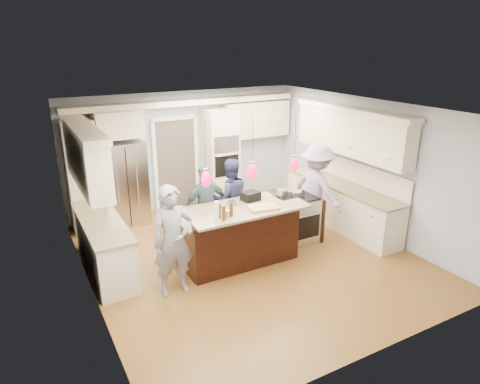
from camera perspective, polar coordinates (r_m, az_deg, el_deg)
The scene contains 23 objects.
ground_plane at distance 7.96m, azimuth 1.23°, elevation -8.58°, with size 6.00×6.00×0.00m, color #946228.
room_shell at distance 7.28m, azimuth 1.33°, elevation 4.16°, with size 5.54×6.04×2.72m.
refrigerator at distance 9.37m, azimuth -15.22°, elevation 1.14°, with size 0.90×0.70×1.80m, color #B7B7BC.
oven_column at distance 10.07m, azimuth -2.60°, elevation 4.56°, with size 0.72×0.69×2.30m.
back_upper_cabinets at distance 9.49m, azimuth -11.09°, elevation 6.51°, with size 5.30×0.61×2.54m.
right_counter_run at distance 9.13m, azimuth 13.74°, elevation 1.81°, with size 0.64×3.10×2.51m.
left_cabinets at distance 7.46m, azimuth -18.47°, elevation -2.69°, with size 0.64×2.30×2.51m.
kitchen_island at distance 7.69m, azimuth -0.62°, elevation -5.57°, with size 2.10×1.46×1.12m.
island_range at distance 8.45m, azimuth 7.60°, elevation -3.57°, with size 0.82×0.71×0.92m.
pendant_lights at distance 6.74m, azimuth 1.65°, elevation 2.76°, with size 1.75×0.15×1.03m.
person_bar_end at distance 6.60m, azimuth -8.90°, elevation -6.47°, with size 0.64×0.42×1.76m, color slate.
person_far_left at distance 8.47m, azimuth -1.32°, elevation -0.82°, with size 0.78×0.61×1.61m, color navy.
person_far_right at distance 8.13m, azimuth -4.52°, elevation -1.86°, with size 0.93×0.39×1.59m, color #445C5F.
person_range_side at distance 8.72m, azimuth 10.18°, elevation 0.33°, with size 1.20×0.69×1.85m, color #A685B3.
floor_rug at distance 8.89m, azimuth 16.86°, elevation -6.28°, with size 0.58×0.84×0.01m, color olive.
water_bottle at distance 6.65m, azimuth -3.06°, elevation -2.42°, with size 0.07×0.07×0.29m, color silver.
beer_bottle_a at distance 6.69m, azimuth -2.81°, elevation -2.47°, with size 0.06×0.06×0.25m, color #46290C.
beer_bottle_b at distance 6.60m, azimuth -2.22°, elevation -2.79°, with size 0.06×0.06×0.24m, color #46290C.
beer_bottle_c at distance 6.74m, azimuth -1.18°, elevation -2.33°, with size 0.06×0.06×0.23m, color #46290C.
drink_can at distance 6.70m, azimuth -1.67°, elevation -2.98°, with size 0.07×0.07×0.13m, color #B7B7BC.
cutting_board at distance 7.11m, azimuth 3.08°, elevation -2.02°, with size 0.48×0.34×0.04m, color tan.
pot_large at distance 8.28m, azimuth 5.66°, elevation -0.08°, with size 0.21×0.21×0.13m, color #B7B7BC.
pot_small at distance 8.27m, azimuth 7.47°, elevation -0.23°, with size 0.22×0.22×0.11m, color #B7B7BC.
Camera 1 is at (-3.52, -6.07, 3.74)m, focal length 32.00 mm.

